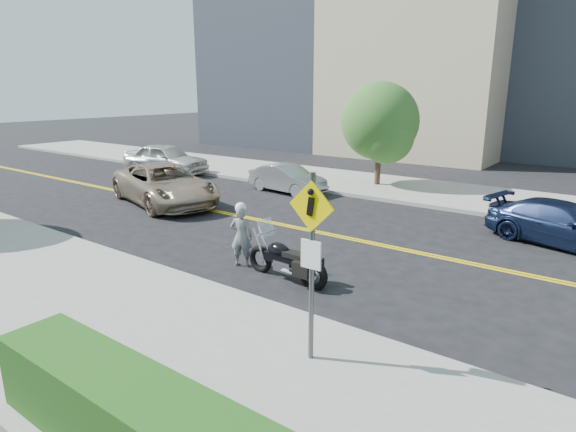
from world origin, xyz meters
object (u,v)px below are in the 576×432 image
at_px(pedestrian_sign, 312,250).
at_px(motorcycle, 286,252).
at_px(parked_car_silver, 287,179).
at_px(parked_car_blue, 564,224).
at_px(motorcyclist, 241,235).
at_px(suv, 165,184).
at_px(parked_car_white, 166,159).

height_order(pedestrian_sign, motorcycle, pedestrian_sign).
height_order(parked_car_silver, parked_car_blue, parked_car_blue).
xyz_separation_m(motorcyclist, suv, (-6.87, 3.26, -0.05)).
xyz_separation_m(pedestrian_sign, parked_car_blue, (2.29, 9.38, -1.35)).
xyz_separation_m(motorcyclist, parked_car_silver, (-4.37, 7.78, -0.22)).
distance_m(suv, parked_car_blue, 13.51).
height_order(motorcycle, suv, suv).
bearing_deg(pedestrian_sign, motorcyclist, 145.05).
xyz_separation_m(motorcycle, parked_car_white, (-13.67, 7.79, 0.11)).
height_order(suv, parked_car_blue, suv).
relative_size(suv, parked_car_white, 1.20).
height_order(pedestrian_sign, parked_car_white, pedestrian_sign).
xyz_separation_m(suv, parked_car_blue, (13.07, 3.39, -0.15)).
bearing_deg(parked_car_white, motorcycle, -130.62).
xyz_separation_m(parked_car_white, parked_car_blue, (18.43, -1.08, -0.17)).
distance_m(motorcycle, suv, 8.95).
relative_size(pedestrian_sign, suv, 0.54).
xyz_separation_m(pedestrian_sign, parked_car_silver, (-8.29, 10.51, -1.37)).
bearing_deg(motorcycle, motorcyclist, -179.26).
bearing_deg(parked_car_silver, parked_car_blue, -89.25).
relative_size(pedestrian_sign, parked_car_blue, 0.71).
distance_m(pedestrian_sign, parked_car_silver, 13.46).
bearing_deg(suv, parked_car_silver, -12.01).
bearing_deg(parked_car_blue, pedestrian_sign, -179.56).
height_order(parked_car_white, parked_car_silver, parked_car_white).
xyz_separation_m(motorcycle, parked_car_blue, (4.76, 6.71, -0.07)).
distance_m(motorcycle, parked_car_white, 15.73).
height_order(suv, parked_car_silver, suv).
distance_m(motorcycle, parked_car_silver, 9.75).
bearing_deg(motorcyclist, pedestrian_sign, 120.03).
bearing_deg(parked_car_silver, motorcyclist, -143.81).
relative_size(motorcyclist, parked_car_blue, 0.39).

